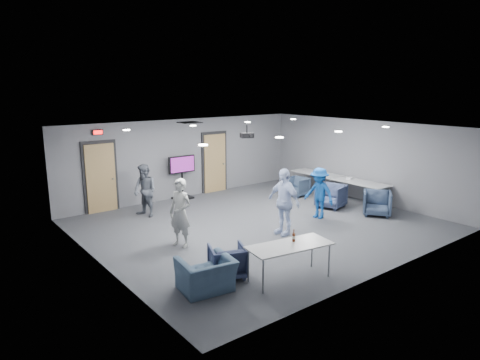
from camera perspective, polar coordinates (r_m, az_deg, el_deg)
floor at (r=12.04m, az=2.65°, el=-5.94°), size 9.00×9.00×0.00m
ceiling at (r=11.48m, az=2.78°, el=6.95°), size 9.00×9.00×0.00m
wall_back at (r=14.90m, az=-7.34°, el=2.89°), size 9.00×0.02×2.70m
wall_front at (r=9.12m, az=19.30°, el=-3.82°), size 9.00×0.02×2.70m
wall_left at (r=9.48m, az=-18.47°, el=-3.16°), size 0.02×8.00×2.70m
wall_right at (r=14.96m, az=15.94°, el=2.56°), size 0.02×8.00×2.70m
door_left at (r=13.66m, az=-18.09°, el=0.30°), size 1.06×0.17×2.24m
door_right at (r=15.54m, az=-3.42°, el=2.31°), size 1.06×0.17×2.24m
exit_sign at (r=13.44m, az=-18.46°, el=6.06°), size 0.32×0.08×0.16m
hvac_diffuser at (r=13.46m, az=-6.72°, el=7.63°), size 0.60×0.60×0.03m
downlights at (r=11.48m, az=2.78°, el=6.88°), size 6.18×3.78×0.02m
person_a at (r=10.32m, az=-7.96°, el=-4.37°), size 0.59×0.71×1.66m
person_b at (r=12.86m, az=-12.55°, el=-1.41°), size 0.78×0.90×1.57m
person_c at (r=11.10m, az=5.84°, el=-2.88°), size 0.48×1.05×1.75m
person_d at (r=12.64m, az=10.50°, el=-1.73°), size 0.68×1.03×1.49m
chair_right_a at (r=15.18m, az=7.58°, el=-0.87°), size 0.79×0.78×0.65m
chair_right_b at (r=13.88m, az=12.02°, el=-2.11°), size 1.01×0.99×0.75m
chair_right_c at (r=13.42m, az=17.80°, el=-2.97°), size 1.11×1.11×0.73m
chair_front_a at (r=8.81m, az=-1.69°, el=-10.75°), size 0.92×0.93×0.66m
chair_front_b at (r=8.26m, az=-4.54°, el=-12.48°), size 1.09×0.99×0.64m
table_right_a at (r=15.64m, az=10.21°, el=0.78°), size 0.78×1.88×0.73m
table_right_b at (r=14.48m, az=15.79°, el=-0.43°), size 0.78×1.86×0.73m
table_front_left at (r=8.60m, az=6.65°, el=-8.88°), size 1.81×0.99×0.73m
bottle_front at (r=8.73m, az=7.17°, el=-7.55°), size 0.07×0.07×0.25m
bottle_right at (r=15.29m, az=10.42°, el=0.99°), size 0.06×0.06×0.23m
snack_box at (r=15.24m, az=10.53°, el=0.69°), size 0.16×0.11×0.04m
wrapper at (r=14.86m, az=14.43°, el=0.24°), size 0.27×0.22×0.05m
tv_stand at (r=14.64m, az=-7.72°, el=0.71°), size 0.98×0.46×1.50m
projector at (r=12.40m, az=0.93°, el=6.00°), size 0.44×0.42×0.36m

